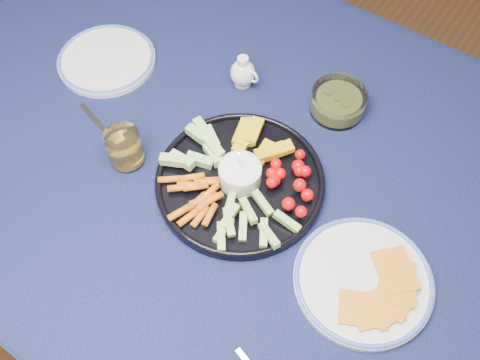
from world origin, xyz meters
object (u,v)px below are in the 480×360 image
Objects in this scene: crudite_platter at (239,179)px; pickle_bowl at (338,103)px; cheese_plate at (364,279)px; juice_tumbler at (125,149)px; dining_table at (268,196)px; side_plate_extra at (107,59)px; creamer_pitcher at (243,73)px.

crudite_platter reaches higher than pickle_bowl.
juice_tumbler is (-0.51, -0.04, 0.02)m from cheese_plate.
dining_table is 20.75× the size of juice_tumbler.
juice_tumbler is 0.37× the size of side_plate_extra.
dining_table is 7.61× the size of side_plate_extra.
side_plate_extra is (-0.72, 0.14, -0.00)m from cheese_plate.
juice_tumbler reaches higher than dining_table.
crudite_platter reaches higher than dining_table.
juice_tumbler reaches higher than cheese_plate.
cheese_plate is 3.00× the size of juice_tumbler.
dining_table is 0.29m from cheese_plate.
creamer_pitcher is (-0.18, 0.16, 0.12)m from dining_table.
dining_table is at bearing -97.58° from pickle_bowl.
crudite_platter is 1.35× the size of cheese_plate.
cheese_plate is at bearing 4.23° from juice_tumbler.
pickle_bowl is at bearing 82.42° from dining_table.
dining_table is 0.48m from side_plate_extra.
cheese_plate is 0.74m from side_plate_extra.
pickle_bowl is at bearing 51.65° from juice_tumbler.
crudite_platter is at bearing -103.04° from pickle_bowl.
cheese_plate is (0.23, -0.31, -0.01)m from pickle_bowl.
creamer_pitcher is at bearing 137.39° from dining_table.
pickle_bowl is at bearing 76.96° from crudite_platter.
juice_tumbler is 0.28m from side_plate_extra.
pickle_bowl is (0.06, 0.27, 0.01)m from crudite_platter.
crudite_platter is 0.28m from pickle_bowl.
creamer_pitcher is 0.31m from juice_tumbler.
juice_tumbler reaches higher than pickle_bowl.
juice_tumbler is (-0.25, -0.14, 0.12)m from dining_table.
dining_table is 0.24m from pickle_bowl.
crudite_platter is 4.30× the size of creamer_pitcher.
crudite_platter is 0.23m from juice_tumbler.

